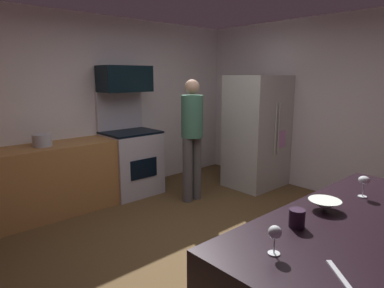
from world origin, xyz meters
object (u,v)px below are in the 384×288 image
microwave (125,79)px  stock_pot (42,140)px  mug_coffee (297,218)px  oven_range (131,160)px  person_cook (192,134)px  mixing_bowl_large (324,205)px  wine_glass_far (275,234)px  wine_glass_near (364,181)px  refrigerator (257,132)px

microwave → stock_pot: bearing=-176.3°
stock_pot → mug_coffee: bearing=-84.6°
oven_range → mug_coffee: size_ratio=14.57×
person_cook → mixing_bowl_large: (-1.06, -2.45, -0.03)m
oven_range → microwave: microwave is taller
oven_range → wine_glass_far: bearing=-110.8°
oven_range → wine_glass_near: oven_range is taller
mixing_bowl_large → stock_pot: 3.36m
microwave → person_cook: size_ratio=0.43×
wine_glass_far → stock_pot: bearing=89.3°
wine_glass_near → wine_glass_far: bearing=-178.5°
person_cook → microwave: bearing=117.5°
person_cook → mug_coffee: bearing=-119.9°
microwave → wine_glass_far: 3.77m
mixing_bowl_large → mug_coffee: size_ratio=1.97×
wine_glass_near → stock_pot: (-1.10, 3.36, -0.04)m
mixing_bowl_large → mug_coffee: bearing=-177.9°
refrigerator → mug_coffee: (-2.63, -2.28, 0.07)m
oven_range → mug_coffee: 3.46m
microwave → wine_glass_far: size_ratio=5.01×
microwave → refrigerator: bearing=-33.1°
microwave → mug_coffee: microwave is taller
refrigerator → wine_glass_near: refrigerator is taller
oven_range → wine_glass_far: 3.66m
wine_glass_far → mug_coffee: (0.35, 0.09, -0.05)m
oven_range → microwave: size_ratio=2.06×
mixing_bowl_large → wine_glass_far: bearing=-171.9°
mixing_bowl_large → mug_coffee: (-0.36, -0.01, 0.02)m
wine_glass_far → microwave: bearing=69.7°
microwave → stock_pot: 1.45m
refrigerator → stock_pot: refrigerator is taller
mug_coffee → oven_range: bearing=74.2°
oven_range → mug_coffee: (-0.93, -3.30, 0.44)m
mug_coffee → stock_pot: size_ratio=0.45×
oven_range → refrigerator: bearing=-31.1°
mixing_bowl_large → wine_glass_near: 0.44m
person_cook → wine_glass_near: size_ratio=10.97×
oven_range → person_cook: (0.48, -0.84, 0.44)m
oven_range → mixing_bowl_large: bearing=-100.0°
wine_glass_near → refrigerator: bearing=51.6°
mixing_bowl_large → person_cook: bearing=66.6°
oven_range → person_cook: bearing=-60.2°
microwave → refrigerator: size_ratio=0.42×
refrigerator → mixing_bowl_large: refrigerator is taller
mixing_bowl_large → oven_range: bearing=80.0°
wine_glass_near → wine_glass_far: size_ratio=1.05×
wine_glass_near → stock_pot: bearing=108.0°
microwave → stock_pot: (-1.25, -0.08, -0.73)m
mug_coffee → stock_pot: stock_pot is taller
mixing_bowl_large → stock_pot: stock_pot is taller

